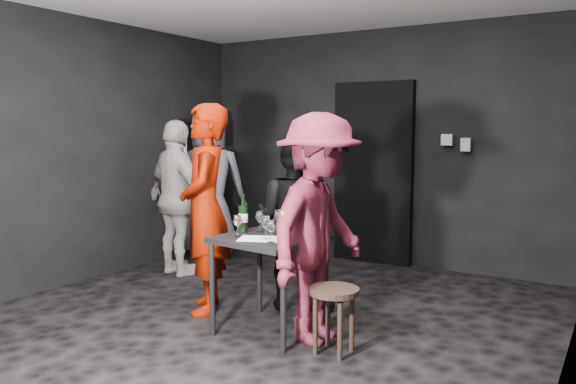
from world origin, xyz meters
The scene contains 25 objects.
floor centered at (0.00, 0.00, 0.00)m, with size 4.50×5.00×0.02m, color black.
wall_back centered at (0.00, 2.50, 1.35)m, with size 4.50×0.04×2.70m, color black.
wall_left centered at (-2.25, 0.00, 1.35)m, with size 0.04×5.00×2.70m, color black.
wall_right centered at (2.25, 0.00, 1.35)m, with size 0.04×5.00×2.70m, color black.
doorway centered at (0.00, 2.44, 1.05)m, with size 0.95×0.10×2.10m, color black.
wallbox_upper centered at (0.85, 2.45, 1.45)m, with size 0.12×0.06×0.12m, color #B7B7B2.
wallbox_lower centered at (1.05, 2.45, 1.40)m, with size 0.10×0.06×0.14m, color #B7B7B2.
hand_truck centered at (-0.90, 2.29, 0.21)m, with size 0.37×0.32×1.11m.
tasting_table centered at (0.21, -0.07, 0.65)m, with size 0.72×0.72×0.75m.
stool centered at (0.84, -0.21, 0.38)m, with size 0.35×0.35×0.47m.
server_red centered at (-0.52, 0.04, 1.06)m, with size 0.78×0.51×2.13m, color #871300.
woman_black centered at (0.09, 0.52, 0.79)m, with size 0.77×0.42×1.59m, color black.
man_maroon centered at (0.63, -0.05, 0.96)m, with size 1.24×0.57×1.91m, color maroon.
bystander_cream centered at (-1.56, 0.83, 0.92)m, with size 1.08×0.52×1.85m, color beige.
bystander_grey centered at (-1.83, 1.70, 1.08)m, with size 1.06×0.58×2.16m, color slate.
tasting_mat centered at (0.21, -0.20, 0.75)m, with size 0.33×0.22×0.00m, color white.
wine_glass_a centered at (0.01, -0.22, 0.84)m, with size 0.07×0.07×0.18m, color white, non-canonical shape.
wine_glass_b centered at (0.04, 0.04, 0.84)m, with size 0.07×0.07×0.18m, color white, non-canonical shape.
wine_glass_c centered at (0.22, 0.05, 0.85)m, with size 0.08×0.08×0.21m, color white, non-canonical shape.
wine_glass_d centered at (0.25, -0.19, 0.85)m, with size 0.07×0.07×0.19m, color white, non-canonical shape.
wine_glass_e centered at (0.35, -0.27, 0.84)m, with size 0.07×0.07×0.18m, color white, non-canonical shape.
wine_glass_f centered at (0.37, 0.03, 0.85)m, with size 0.08×0.08×0.20m, color white, non-canonical shape.
wine_bottle centered at (-0.05, -0.05, 0.87)m, with size 0.07×0.07×0.31m.
breadstick_cup centered at (0.52, -0.35, 0.88)m, with size 0.09×0.09×0.28m.
reserved_card centered at (0.52, -0.07, 0.80)m, with size 0.09×0.14×0.11m, color white, non-canonical shape.
Camera 1 is at (2.55, -3.63, 1.59)m, focal length 35.00 mm.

